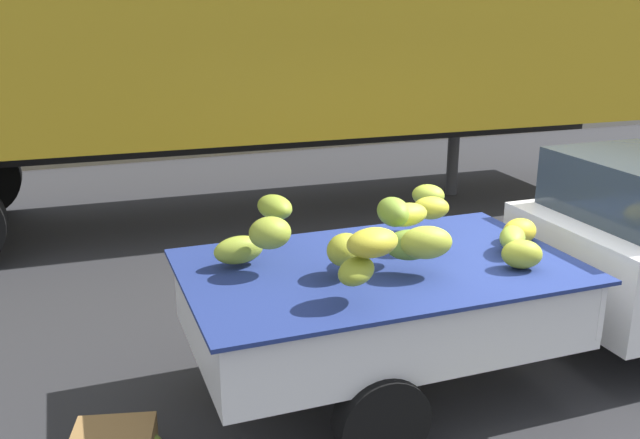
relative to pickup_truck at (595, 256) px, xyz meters
The scene contains 4 objects.
ground 1.15m from the pickup_truck, behind, with size 220.00×220.00×0.00m, color #28282B.
curb_strip 9.48m from the pickup_truck, 94.40° to the left, with size 80.00×0.80×0.16m, color gray.
pickup_truck is the anchor object (origin of this frame).
semi_trailer 5.63m from the pickup_truck, 109.20° to the left, with size 12.07×2.95×3.95m.
Camera 1 is at (-3.37, -4.36, 2.96)m, focal length 39.36 mm.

